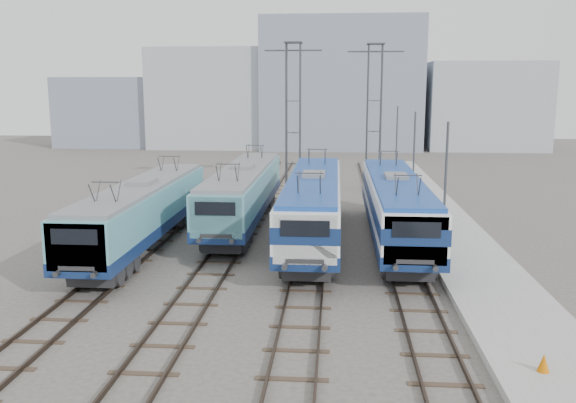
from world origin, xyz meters
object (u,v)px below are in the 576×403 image
(locomotive_center_left, at_px, (243,191))
(catenary_tower_west, at_px, (293,112))
(catenary_tower_east, at_px, (374,111))
(safety_cone, at_px, (544,363))
(locomotive_far_right, at_px, (396,203))
(locomotive_far_left, at_px, (143,210))
(locomotive_center_right, at_px, (313,202))
(mast_mid, at_px, (414,165))
(mast_rear, at_px, (396,147))
(mast_front, at_px, (445,196))

(locomotive_center_left, xyz_separation_m, catenary_tower_west, (2.25, 11.91, 4.41))
(catenary_tower_east, distance_m, safety_cone, 34.17)
(locomotive_center_left, bearing_deg, locomotive_far_right, -22.13)
(catenary_tower_east, bearing_deg, locomotive_far_left, -123.79)
(locomotive_far_right, height_order, safety_cone, locomotive_far_right)
(locomotive_center_right, relative_size, mast_mid, 2.63)
(locomotive_far_right, relative_size, mast_mid, 2.58)
(catenary_tower_east, height_order, mast_rear, catenary_tower_east)
(locomotive_center_left, relative_size, catenary_tower_east, 1.49)
(catenary_tower_west, bearing_deg, mast_mid, -42.93)
(locomotive_center_left, height_order, mast_front, mast_front)
(locomotive_center_left, height_order, locomotive_center_right, locomotive_center_right)
(locomotive_center_left, distance_m, mast_rear, 19.30)
(locomotive_far_left, bearing_deg, locomotive_center_left, 52.59)
(locomotive_far_right, distance_m, mast_front, 4.94)
(locomotive_center_right, xyz_separation_m, mast_front, (6.35, -4.24, 1.15))
(mast_front, bearing_deg, catenary_tower_west, 113.27)
(mast_mid, distance_m, safety_cone, 23.69)
(locomotive_far_right, bearing_deg, mast_rear, 84.60)
(mast_mid, bearing_deg, mast_rear, 90.00)
(locomotive_far_left, bearing_deg, locomotive_center_right, 12.76)
(locomotive_far_left, distance_m, mast_front, 15.56)
(locomotive_center_left, bearing_deg, mast_front, -36.69)
(catenary_tower_west, bearing_deg, catenary_tower_east, 17.10)
(mast_rear, bearing_deg, catenary_tower_east, -136.40)
(safety_cone, bearing_deg, locomotive_center_left, 121.30)
(locomotive_center_left, bearing_deg, mast_rear, 55.72)
(catenary_tower_west, bearing_deg, locomotive_far_right, -66.57)
(mast_mid, xyz_separation_m, safety_cone, (1.05, -23.48, -2.93))
(mast_mid, bearing_deg, locomotive_center_left, -160.16)
(locomotive_far_left, relative_size, mast_front, 2.47)
(locomotive_center_right, distance_m, catenary_tower_east, 18.76)
(safety_cone, bearing_deg, locomotive_far_left, 140.15)
(locomotive_far_right, bearing_deg, locomotive_center_left, 157.87)
(locomotive_far_left, distance_m, locomotive_center_right, 9.23)
(locomotive_center_right, bearing_deg, mast_rear, 72.19)
(safety_cone, bearing_deg, catenary_tower_east, 95.37)
(mast_rear, bearing_deg, locomotive_far_left, -125.15)
(catenary_tower_east, distance_m, mast_mid, 10.69)
(locomotive_center_left, distance_m, catenary_tower_east, 17.02)
(catenary_tower_west, bearing_deg, mast_front, -66.73)
(catenary_tower_west, relative_size, safety_cone, 21.83)
(locomotive_far_right, distance_m, catenary_tower_west, 17.52)
(catenary_tower_east, relative_size, mast_rear, 1.71)
(catenary_tower_east, relative_size, safety_cone, 21.83)
(locomotive_center_left, distance_m, locomotive_far_right, 9.72)
(locomotive_center_right, distance_m, locomotive_far_right, 4.50)
(locomotive_center_right, relative_size, locomotive_far_right, 1.02)
(locomotive_center_right, height_order, mast_mid, mast_mid)
(catenary_tower_west, height_order, catenary_tower_east, same)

